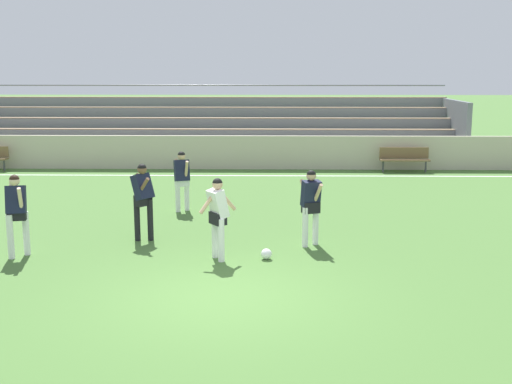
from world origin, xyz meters
The scene contains 11 objects.
ground_plane centered at (0.00, 0.00, 0.00)m, with size 160.00×160.00×0.00m, color #477033.
field_line_sideline centered at (0.00, 12.32, 0.00)m, with size 44.00×0.12×0.01m, color white.
sideline_wall centered at (0.00, 13.85, 0.63)m, with size 48.00×0.16×1.27m, color beige.
bleacher_stand centered at (-2.18, 17.00, 1.31)m, with size 21.72×4.25×3.02m.
bench_far_left centered at (5.77, 13.29, 0.55)m, with size 1.80×0.40×0.90m.
player_white_dropping_back centered at (-0.23, 2.15, 0.98)m, with size 0.74×0.51×1.66m.
player_dark_challenging centered at (1.68, 3.20, 0.98)m, with size 0.48×0.68×1.65m.
player_dark_wide_right centered at (-1.99, 3.56, 1.03)m, with size 0.54×0.70×1.72m.
player_dark_overlapping centered at (-1.53, 6.55, 0.95)m, with size 0.46×0.57×1.61m.
player_dark_deep_cover centered at (-4.30, 2.26, 1.01)m, with size 0.44×0.57×1.69m.
soccer_ball centered at (0.74, 2.16, 0.11)m, with size 0.22×0.22×0.22m, color white.
Camera 1 is at (0.77, -10.34, 3.80)m, focal length 45.36 mm.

